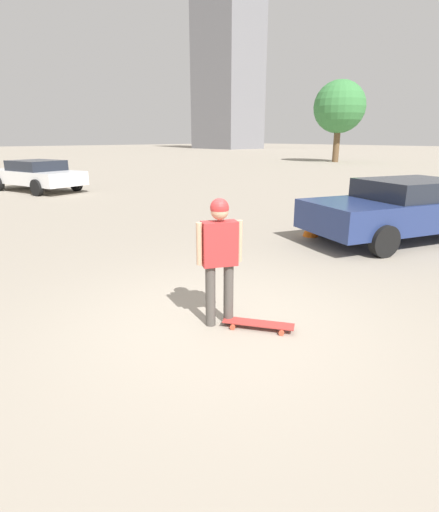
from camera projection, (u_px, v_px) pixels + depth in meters
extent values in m
plane|color=gray|center=(220.00, 324.00, 5.15)|extent=(220.00, 220.00, 0.00)
cylinder|color=#4C4742|center=(210.00, 296.00, 5.01)|extent=(0.13, 0.13, 0.80)
cylinder|color=#4C4742|center=(228.00, 294.00, 5.07)|extent=(0.13, 0.13, 0.80)
cube|color=#B22D2D|center=(220.00, 244.00, 4.84)|extent=(0.37, 0.47, 0.55)
cylinder|color=tan|center=(199.00, 244.00, 4.78)|extent=(0.07, 0.07, 0.52)
cylinder|color=tan|center=(239.00, 241.00, 4.91)|extent=(0.07, 0.07, 0.52)
sphere|color=tan|center=(220.00, 211.00, 4.73)|extent=(0.22, 0.22, 0.22)
sphere|color=red|center=(220.00, 208.00, 4.72)|extent=(0.23, 0.23, 0.23)
cube|color=#A5332D|center=(258.00, 323.00, 5.00)|extent=(0.85, 0.66, 0.01)
cylinder|color=#D14C33|center=(233.00, 327.00, 4.98)|extent=(0.07, 0.06, 0.07)
cylinder|color=#D14C33|center=(236.00, 320.00, 5.19)|extent=(0.07, 0.06, 0.07)
cylinder|color=#D14C33|center=(281.00, 333.00, 4.83)|extent=(0.07, 0.06, 0.07)
cylinder|color=#D14C33|center=(283.00, 325.00, 5.04)|extent=(0.07, 0.06, 0.07)
cube|color=navy|center=(405.00, 212.00, 9.21)|extent=(3.31, 5.14, 0.64)
cube|color=#1E232D|center=(412.00, 189.00, 9.10)|extent=(2.29, 2.59, 0.42)
cylinder|color=black|center=(384.00, 241.00, 7.92)|extent=(0.40, 0.68, 0.66)
cylinder|color=black|center=(326.00, 223.00, 9.57)|extent=(0.40, 0.68, 0.66)
cylinder|color=black|center=(417.00, 214.00, 10.68)|extent=(0.40, 0.68, 0.66)
cube|color=silver|center=(36.00, 177.00, 17.63)|extent=(5.06, 3.01, 0.57)
cube|color=#1E232D|center=(36.00, 165.00, 17.43)|extent=(2.49, 2.18, 0.43)
cylinder|color=black|center=(37.00, 180.00, 19.25)|extent=(0.70, 0.36, 0.67)
cylinder|color=black|center=(37.00, 188.00, 16.18)|extent=(0.70, 0.36, 0.67)
cylinder|color=black|center=(76.00, 183.00, 17.68)|extent=(0.70, 0.36, 0.67)
cube|color=slate|center=(228.00, 67.00, 78.47)|extent=(12.14, 9.29, 31.06)
cylinder|color=brown|center=(336.00, 144.00, 37.77)|extent=(0.59, 0.59, 3.33)
sphere|color=#387A3D|center=(339.00, 107.00, 36.82)|extent=(4.72, 4.72, 4.72)
cone|color=orange|center=(311.00, 223.00, 9.60)|extent=(0.37, 0.37, 0.66)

